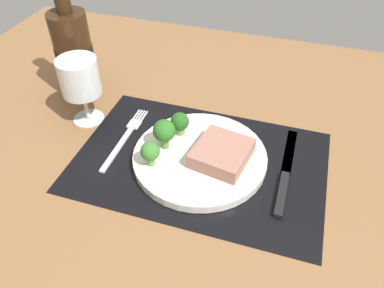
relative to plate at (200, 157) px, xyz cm
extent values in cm
cube|color=brown|center=(0.00, 0.00, -2.60)|extent=(140.00, 110.00, 3.00)
cube|color=black|center=(0.00, 0.00, -0.95)|extent=(45.91, 30.61, 0.30)
cylinder|color=silver|center=(0.00, 0.00, 0.00)|extent=(24.69, 24.69, 1.60)
cube|color=#9E6B5B|center=(4.06, -0.37, 2.22)|extent=(10.78, 11.37, 2.84)
cylinder|color=#6B994C|center=(-5.45, 4.63, 1.46)|extent=(1.90, 1.90, 1.32)
sphere|color=#235B1E|center=(-5.45, 4.63, 3.64)|extent=(3.57, 3.57, 3.57)
cylinder|color=#6B994C|center=(-7.52, -5.09, 1.66)|extent=(1.40, 1.40, 1.71)
sphere|color=#387A2D|center=(-7.52, -5.09, 3.96)|extent=(3.42, 3.42, 3.42)
cylinder|color=#5B8942|center=(-6.82, -0.41, 1.87)|extent=(1.49, 1.49, 2.15)
sphere|color=#2D6B23|center=(-6.82, -0.41, 4.72)|extent=(4.17, 4.17, 4.17)
cube|color=silver|center=(-15.90, -2.00, -0.55)|extent=(1.00, 13.00, 0.50)
cube|color=silver|center=(-15.90, 5.80, -0.55)|extent=(2.40, 2.60, 0.40)
cube|color=silver|center=(-16.80, 8.90, -0.55)|extent=(0.30, 3.60, 0.35)
cube|color=silver|center=(-16.20, 8.90, -0.55)|extent=(0.30, 3.60, 0.35)
cube|color=silver|center=(-15.60, 8.90, -0.55)|extent=(0.30, 3.60, 0.35)
cube|color=silver|center=(-15.00, 8.90, -0.55)|extent=(0.30, 3.60, 0.35)
cube|color=black|center=(15.65, -3.90, -0.40)|extent=(1.40, 10.00, 0.80)
cube|color=silver|center=(15.65, 7.60, -0.65)|extent=(1.80, 13.00, 0.30)
cylinder|color=#331E0F|center=(-32.42, 13.84, 8.33)|extent=(7.91, 7.91, 18.87)
cylinder|color=black|center=(-32.42, 13.84, 7.39)|extent=(8.07, 8.07, 6.60)
cylinder|color=silver|center=(-26.22, 5.30, -0.90)|extent=(6.42, 6.42, 0.40)
cylinder|color=silver|center=(-26.22, 5.30, 2.40)|extent=(0.80, 0.80, 6.20)
cylinder|color=silver|center=(-26.22, 5.30, 9.22)|extent=(7.85, 7.85, 7.43)
cylinder|color=#560C19|center=(-26.22, 5.30, 6.96)|extent=(6.90, 6.90, 2.92)
camera|label=1|loc=(13.74, -48.17, 48.36)|focal=35.21mm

